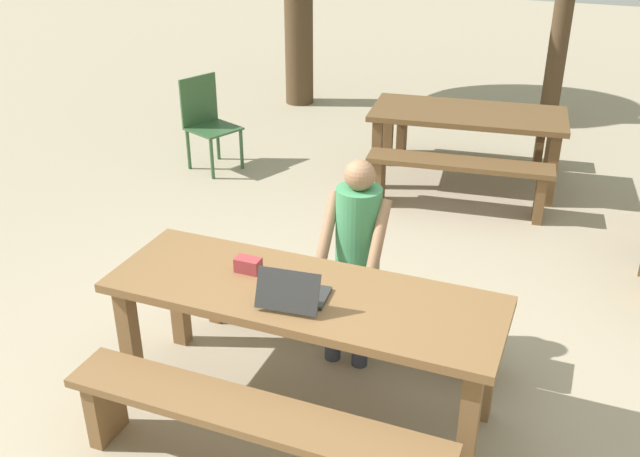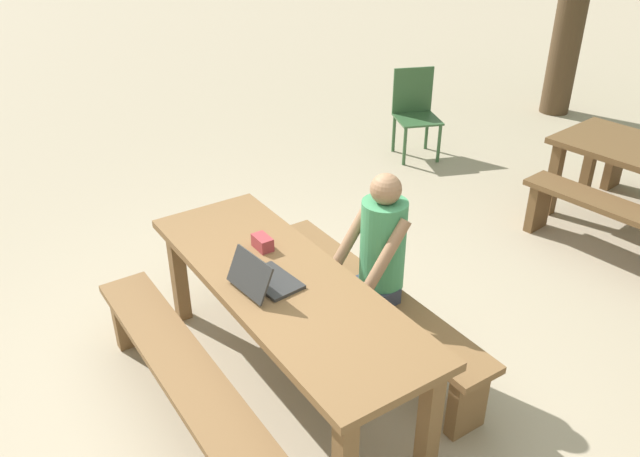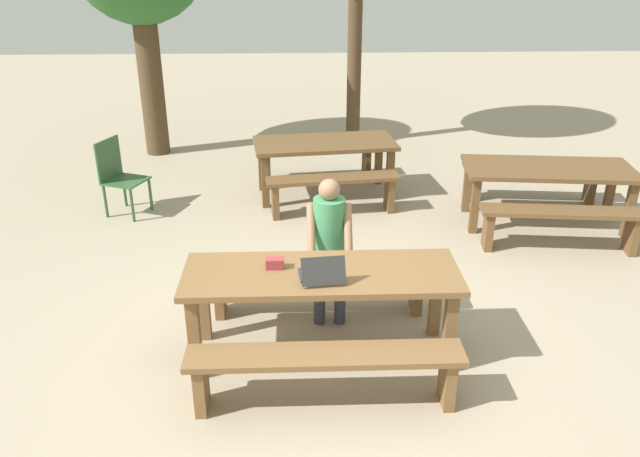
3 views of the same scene
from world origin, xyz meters
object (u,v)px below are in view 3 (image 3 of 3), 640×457
Objects in this scene: laptop at (322,273)px; person_seated at (329,241)px; picnic_table_front at (322,284)px; picnic_table_rear at (548,175)px; picnic_table_mid at (325,150)px; plastic_chair at (119,175)px; small_pouch at (275,263)px.

laptop is 0.73m from person_seated.
picnic_table_rear is at bearing 42.74° from picnic_table_front.
picnic_table_front is 0.20m from laptop.
picnic_table_mid is 2.74m from picnic_table_rear.
picnic_table_mid is at bearing 87.09° from picnic_table_front.
plastic_chair is (-2.32, 3.15, -0.32)m from laptop.
plastic_chair reaches higher than picnic_table_front.
laptop reaches higher than picnic_table_rear.
picnic_table_front is 2.31× the size of plastic_chair.
picnic_table_front is 3.70m from picnic_table_rear.
plastic_chair is 0.49× the size of picnic_table_mid.
person_seated is (0.09, 0.60, 0.09)m from picnic_table_front.
plastic_chair is 2.56m from picnic_table_mid.
plastic_chair is at bearing -179.45° from picnic_table_rear.
picnic_table_front reaches higher than picnic_table_mid.
person_seated is at bearing -113.07° from plastic_chair.
picnic_table_front reaches higher than picnic_table_rear.
picnic_table_mid reaches higher than picnic_table_rear.
plastic_chair is (-2.33, 3.03, -0.16)m from picnic_table_front.
picnic_table_front is 0.40m from small_pouch.
laptop is 0.18× the size of picnic_table_rear.
picnic_table_mid is 0.95× the size of picnic_table_rear.
picnic_table_front is at bearing -130.86° from picnic_table_rear.
laptop is 0.40m from small_pouch.
plastic_chair reaches higher than picnic_table_rear.
picnic_table_front is at bearing -11.20° from small_pouch.
person_seated is 2.95m from picnic_table_mid.
picnic_table_front is 6.01× the size of laptop.
picnic_table_front is 3.54m from picnic_table_mid.
laptop is at bearing -97.31° from person_seated.
picnic_table_rear is at bearing 38.42° from small_pouch.
laptop is at bearing -28.24° from small_pouch.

